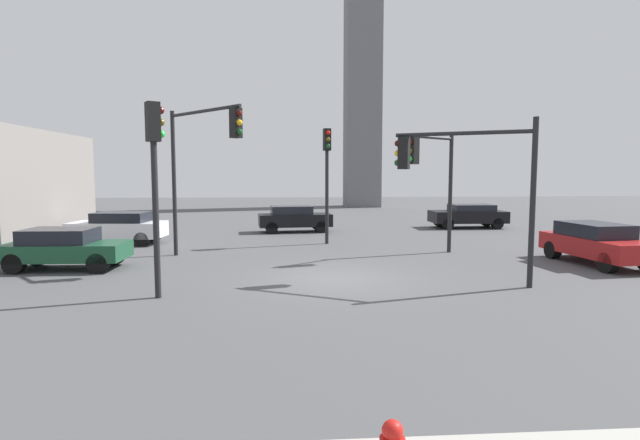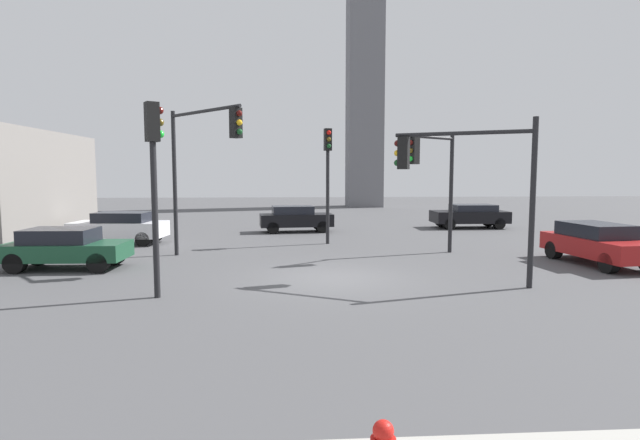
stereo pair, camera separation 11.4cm
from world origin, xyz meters
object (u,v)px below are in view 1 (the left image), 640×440
Objects in this scene: traffic_light_1 at (327,164)px; car_0 at (119,227)px; car_3 at (294,218)px; car_2 at (468,215)px; car_1 at (64,248)px; car_4 at (597,243)px; traffic_light_2 at (464,169)px; traffic_light_4 at (155,163)px; traffic_light_0 at (432,168)px; traffic_light_3 at (201,149)px.

car_0 is (-9.61, 0.62, -2.90)m from traffic_light_1.
car_2 is at bearing 1.33° from car_3.
traffic_light_1 reaches higher than car_0.
car_1 is at bearing 32.02° from car_2.
car_4 reaches higher than car_1.
traffic_light_2 reaches higher than car_0.
traffic_light_4 is 6.54m from car_1.
car_2 is at bearing 17.76° from traffic_light_4.
traffic_light_1 is 1.32× the size of car_1.
traffic_light_1 reaches higher than traffic_light_4.
traffic_light_0 is 10.98m from traffic_light_4.
traffic_light_0 reaches higher than car_1.
car_1 is (-4.46, -1.20, -3.39)m from traffic_light_3.
traffic_light_3 reaches higher than traffic_light_4.
traffic_light_0 is 1.18× the size of car_3.
traffic_light_1 is 10.06m from car_0.
car_1 is at bearing 15.02° from traffic_light_2.
traffic_light_4 is 1.22× the size of car_3.
car_3 reaches higher than car_2.
traffic_light_2 reaches higher than car_1.
car_1 is at bearing -97.34° from car_4.
traffic_light_0 is 8.88m from traffic_light_3.
car_0 is 19.93m from car_4.
traffic_light_3 is 5.73m from car_1.
car_3 is 0.95× the size of car_4.
car_0 is (-12.96, 8.95, -2.62)m from traffic_light_2.
car_4 is at bearing 120.77° from traffic_light_0.
traffic_light_3 is 14.69m from car_4.
traffic_light_4 reaches higher than car_0.
traffic_light_2 is 0.85× the size of traffic_light_3.
traffic_light_3 is 1.31× the size of car_0.
traffic_light_1 is 1.21× the size of car_4.
traffic_light_3 reaches higher than car_0.
traffic_light_3 reaches higher than traffic_light_0.
car_2 is (5.69, 14.46, -2.64)m from traffic_light_2.
car_3 is 15.02m from car_4.
traffic_light_3 is 5.43m from traffic_light_4.
traffic_light_4 is at bearing -2.42° from traffic_light_0.
traffic_light_2 is at bearing 21.96° from traffic_light_3.
car_3 is (-10.46, -1.37, 0.01)m from car_2.
car_1 is (-9.44, -5.46, -2.94)m from traffic_light_1.
car_2 is at bearing -157.81° from car_0.
traffic_light_0 is at bearing 37.51° from traffic_light_1.
traffic_light_0 is at bearing -119.18° from car_4.
car_2 is 1.05× the size of car_3.
car_2 is at bearing 33.65° from car_1.
traffic_light_4 reaches higher than car_1.
car_4 is at bearing 166.89° from car_0.
car_3 is at bearing -147.49° from car_0.
traffic_light_0 is 1.12× the size of car_4.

